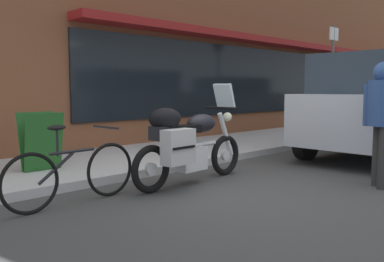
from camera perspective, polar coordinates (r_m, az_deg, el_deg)
name	(u,v)px	position (r m, az deg, el deg)	size (l,w,h in m)	color
ground_plane	(243,187)	(5.55, 7.09, -7.72)	(80.00, 80.00, 0.00)	#3B3B3B
storefront_building	(298,9)	(14.19, 14.64, 16.12)	(23.34, 0.90, 7.95)	brown
sidewalk_curb	(353,127)	(14.54, 21.63, 0.53)	(30.00, 2.43, 0.12)	#B1B1B1
touring_motorcycle	(187,142)	(5.48, -0.74, -1.51)	(2.10, 0.73, 1.38)	black
parked_bicycle	(73,173)	(4.79, -16.36, -5.66)	(1.66, 0.48, 0.92)	black
pedestrian_walking	(383,109)	(5.88, 25.14, 2.76)	(0.45, 0.55, 1.66)	#282828
sandwich_board_sign	(41,141)	(6.33, -20.37, -1.34)	(0.55, 0.40, 0.84)	#1E511E
parking_sign_pole	(332,72)	(11.23, 19.01, 7.84)	(0.44, 0.07, 2.80)	#59595B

